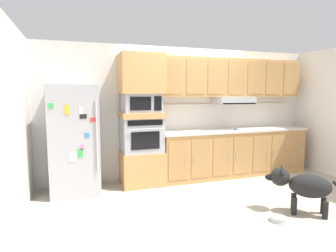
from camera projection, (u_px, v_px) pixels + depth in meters
name	position (u px, v px, depth m)	size (l,w,h in m)	color
ground_plane	(207.00, 192.00, 4.72)	(9.60, 9.60, 0.00)	#B2A899
back_kitchen_wall	(183.00, 112.00, 5.62)	(6.20, 0.12, 2.50)	silver
side_panel_left	(15.00, 123.00, 3.69)	(0.12, 7.10, 2.50)	silver
refrigerator	(74.00, 140.00, 4.60)	(0.76, 0.73, 1.76)	#ADADB2
oven_base_cabinet	(142.00, 168.00, 5.10)	(0.74, 0.62, 0.60)	tan
built_in_oven	(141.00, 135.00, 5.03)	(0.70, 0.62, 0.60)	#A8AAAF
appliance_mid_shelf	(141.00, 115.00, 4.99)	(0.74, 0.62, 0.10)	tan
microwave	(141.00, 103.00, 4.96)	(0.64, 0.54, 0.32)	#A8AAAF
appliance_upper_cabinet	(141.00, 74.00, 4.91)	(0.74, 0.62, 0.68)	tan
lower_cabinet_run	(234.00, 153.00, 5.68)	(3.02, 0.63, 0.88)	tan
countertop_slab	(234.00, 130.00, 5.63)	(3.06, 0.64, 0.04)	beige
backsplash_panel	(227.00, 116.00, 5.87)	(3.06, 0.02, 0.50)	silver
upper_cabinet_with_hood	(232.00, 79.00, 5.63)	(3.02, 0.48, 0.88)	tan
screwdriver	(236.00, 129.00, 5.50)	(0.15, 0.14, 0.03)	blue
dog	(303.00, 185.00, 3.84)	(0.83, 0.70, 0.63)	black
dog_food_bowl	(278.00, 219.00, 3.63)	(0.20, 0.20, 0.06)	#B2B7BC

